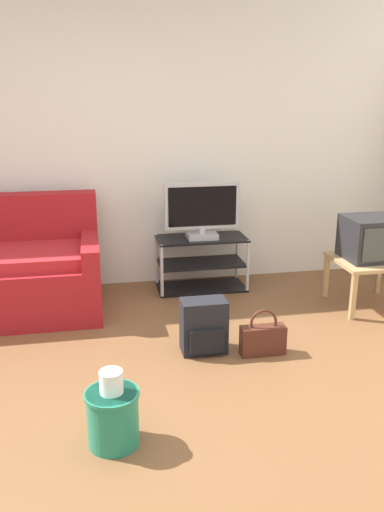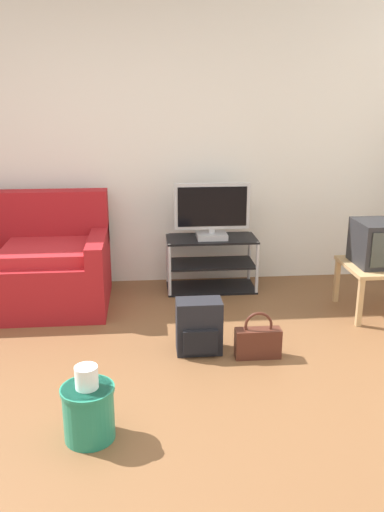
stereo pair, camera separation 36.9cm
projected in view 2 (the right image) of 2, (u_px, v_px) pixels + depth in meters
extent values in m
cube|color=brown|center=(88.00, 430.00, 2.90)|extent=(9.00, 9.80, 0.02)
cube|color=silver|center=(105.00, 140.00, 4.84)|extent=(9.00, 0.10, 2.70)
cube|color=maroon|center=(98.00, 245.00, 4.48)|extent=(0.14, 0.92, 0.17)
cube|color=#AF2026|center=(52.00, 252.00, 4.40)|extent=(0.79, 0.64, 0.10)
cube|color=black|center=(211.00, 239.00, 4.85)|extent=(0.82, 0.40, 0.02)
cube|color=black|center=(211.00, 263.00, 4.92)|extent=(0.79, 0.38, 0.02)
cube|color=black|center=(211.00, 287.00, 4.99)|extent=(0.82, 0.40, 0.02)
cylinder|color=#B7B7BC|center=(170.00, 271.00, 4.71)|extent=(0.03, 0.03, 0.49)
cylinder|color=#B7B7BC|center=(257.00, 268.00, 4.78)|extent=(0.03, 0.03, 0.49)
cylinder|color=#B7B7BC|center=(168.00, 259.00, 5.06)|extent=(0.03, 0.03, 0.49)
cylinder|color=#B7B7BC|center=(249.00, 257.00, 5.13)|extent=(0.03, 0.03, 0.49)
cube|color=#B2B2B7|center=(212.00, 236.00, 4.82)|extent=(0.27, 0.22, 0.05)
cube|color=#B2B2B7|center=(212.00, 231.00, 4.81)|extent=(0.05, 0.04, 0.04)
cube|color=#B2B2B7|center=(212.00, 206.00, 4.74)|extent=(0.68, 0.04, 0.42)
cube|color=black|center=(212.00, 207.00, 4.72)|extent=(0.62, 0.01, 0.36)
cube|color=tan|center=(380.00, 266.00, 4.34)|extent=(0.57, 0.57, 0.03)
cube|color=tan|center=(360.00, 303.00, 4.14)|extent=(0.04, 0.04, 0.39)
cube|color=tan|center=(337.00, 281.00, 4.62)|extent=(0.04, 0.04, 0.39)
cube|color=#232326|center=(382.00, 243.00, 4.30)|extent=(0.42, 0.40, 0.36)
cube|color=black|center=(199.00, 326.00, 3.72)|extent=(0.32, 0.19, 0.39)
cube|color=black|center=(201.00, 342.00, 3.64)|extent=(0.24, 0.04, 0.17)
cylinder|color=black|center=(185.00, 318.00, 3.82)|extent=(0.04, 0.04, 0.31)
cylinder|color=black|center=(210.00, 317.00, 3.83)|extent=(0.04, 0.04, 0.31)
cube|color=#4C2319|center=(258.00, 343.00, 3.66)|extent=(0.32, 0.11, 0.21)
torus|color=#4C2319|center=(258.00, 325.00, 3.62)|extent=(0.20, 0.02, 0.20)
cylinder|color=#238466|center=(89.00, 413.00, 2.78)|extent=(0.27, 0.27, 0.30)
cylinder|color=#238466|center=(87.00, 389.00, 2.74)|extent=(0.28, 0.28, 0.02)
cylinder|color=white|center=(87.00, 379.00, 2.72)|extent=(0.12, 0.12, 0.14)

